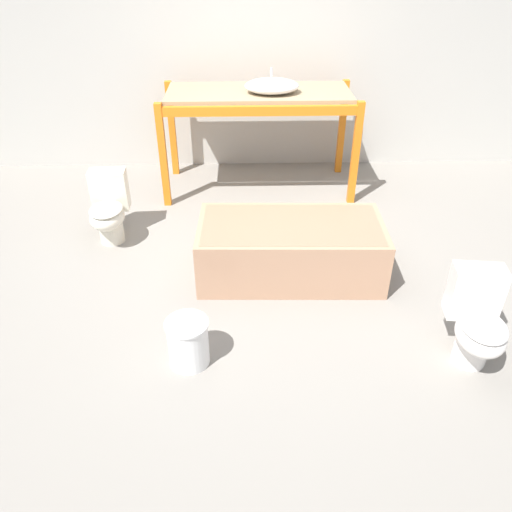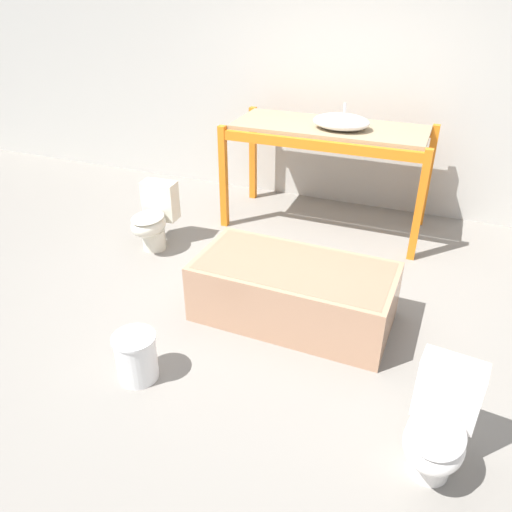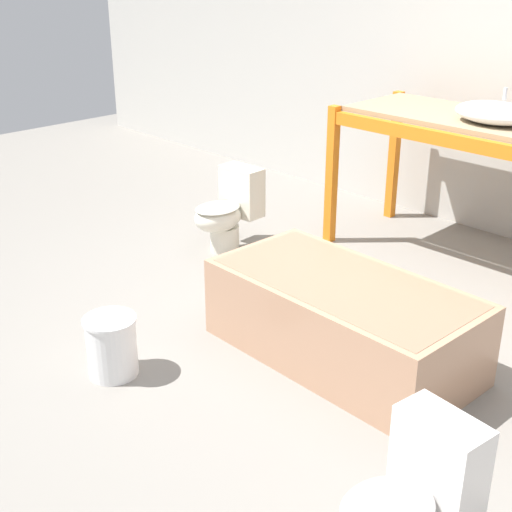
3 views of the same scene
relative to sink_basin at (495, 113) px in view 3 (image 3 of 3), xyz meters
name	(u,v)px [view 3 (image 3 of 3)]	position (x,y,z in m)	size (l,w,h in m)	color
ground_plane	(314,336)	(-0.18, -1.52, -1.13)	(12.00, 12.00, 0.00)	gray
shelving_rack	(480,140)	(-0.13, 0.09, -0.22)	(2.00, 0.87, 1.06)	orange
sink_basin	(495,113)	(0.00, 0.00, 0.00)	(0.54, 0.40, 0.22)	white
bathtub_main	(343,314)	(0.08, -1.59, -0.86)	(1.51, 0.79, 0.47)	tan
toilet_near	(228,211)	(-1.52, -1.00, -0.82)	(0.34, 0.55, 0.62)	silver
toilet_far	(407,506)	(1.20, -2.61, -0.82)	(0.38, 0.57, 0.62)	white
bucket_white	(112,345)	(-0.67, -2.61, -0.96)	(0.29, 0.29, 0.34)	white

